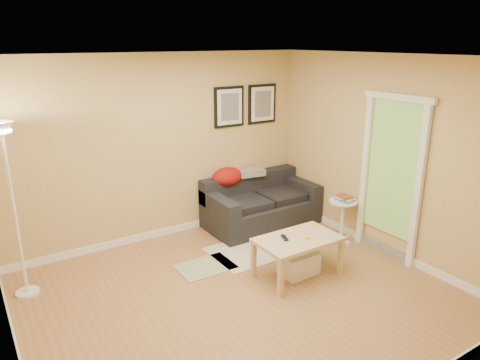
{
  "coord_description": "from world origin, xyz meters",
  "views": [
    {
      "loc": [
        -2.38,
        -3.71,
        2.76
      ],
      "look_at": [
        0.55,
        0.85,
        1.05
      ],
      "focal_mm": 33.5,
      "sensor_mm": 36.0,
      "label": 1
    }
  ],
  "objects_px": {
    "book_stack": "(345,198)",
    "coffee_table": "(297,257)",
    "sofa": "(262,202)",
    "storage_bin": "(298,263)",
    "side_table": "(342,221)",
    "floor_lamp": "(16,217)"
  },
  "relations": [
    {
      "from": "book_stack",
      "to": "coffee_table",
      "type": "bearing_deg",
      "value": -176.97
    },
    {
      "from": "sofa",
      "to": "book_stack",
      "type": "xyz_separation_m",
      "value": [
        0.66,
        -1.08,
        0.26
      ]
    },
    {
      "from": "coffee_table",
      "to": "storage_bin",
      "type": "height_order",
      "value": "coffee_table"
    },
    {
      "from": "side_table",
      "to": "floor_lamp",
      "type": "xyz_separation_m",
      "value": [
        -4.02,
        0.89,
        0.64
      ]
    },
    {
      "from": "coffee_table",
      "to": "floor_lamp",
      "type": "height_order",
      "value": "floor_lamp"
    },
    {
      "from": "sofa",
      "to": "coffee_table",
      "type": "xyz_separation_m",
      "value": [
        -0.54,
        -1.52,
        -0.13
      ]
    },
    {
      "from": "sofa",
      "to": "coffee_table",
      "type": "bearing_deg",
      "value": -109.73
    },
    {
      "from": "sofa",
      "to": "side_table",
      "type": "height_order",
      "value": "sofa"
    },
    {
      "from": "side_table",
      "to": "floor_lamp",
      "type": "bearing_deg",
      "value": 167.53
    },
    {
      "from": "coffee_table",
      "to": "floor_lamp",
      "type": "xyz_separation_m",
      "value": [
        -2.84,
        1.33,
        0.69
      ]
    },
    {
      "from": "coffee_table",
      "to": "storage_bin",
      "type": "distance_m",
      "value": 0.12
    },
    {
      "from": "storage_bin",
      "to": "floor_lamp",
      "type": "height_order",
      "value": "floor_lamp"
    },
    {
      "from": "coffee_table",
      "to": "side_table",
      "type": "distance_m",
      "value": 1.27
    },
    {
      "from": "sofa",
      "to": "storage_bin",
      "type": "xyz_separation_m",
      "value": [
        -0.5,
        -1.49,
        -0.23
      ]
    },
    {
      "from": "side_table",
      "to": "book_stack",
      "type": "xyz_separation_m",
      "value": [
        0.02,
        -0.01,
        0.34
      ]
    },
    {
      "from": "floor_lamp",
      "to": "book_stack",
      "type": "bearing_deg",
      "value": -12.49
    },
    {
      "from": "storage_bin",
      "to": "side_table",
      "type": "distance_m",
      "value": 1.23
    },
    {
      "from": "side_table",
      "to": "storage_bin",
      "type": "bearing_deg",
      "value": -159.88
    },
    {
      "from": "storage_bin",
      "to": "floor_lamp",
      "type": "relative_size",
      "value": 0.24
    },
    {
      "from": "coffee_table",
      "to": "sofa",
      "type": "bearing_deg",
      "value": 54.58
    },
    {
      "from": "sofa",
      "to": "book_stack",
      "type": "relative_size",
      "value": 7.27
    },
    {
      "from": "sofa",
      "to": "side_table",
      "type": "distance_m",
      "value": 1.25
    }
  ]
}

